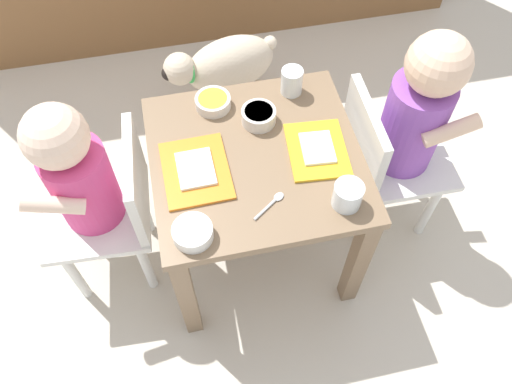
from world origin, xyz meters
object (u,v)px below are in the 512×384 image
(dining_table, at_px, (256,177))
(food_tray_right, at_px, (317,149))
(seated_child_left, at_px, (85,180))
(food_tray_left, at_px, (196,170))
(water_cup_right, at_px, (347,196))
(dog, at_px, (225,66))
(cereal_bowl_left_side, at_px, (193,232))
(water_cup_left, at_px, (292,83))
(seated_child_right, at_px, (411,119))
(veggie_bowl_far, at_px, (213,102))
(spoon_by_left_tray, at_px, (272,203))
(cereal_bowl_right_side, at_px, (259,116))

(dining_table, height_order, food_tray_right, food_tray_right)
(seated_child_left, relative_size, food_tray_left, 3.34)
(water_cup_right, bearing_deg, dog, 101.65)
(water_cup_right, height_order, cereal_bowl_left_side, water_cup_right)
(water_cup_left, xyz_separation_m, water_cup_right, (0.04, -0.38, -0.00))
(seated_child_right, height_order, food_tray_right, seated_child_right)
(seated_child_left, xyz_separation_m, water_cup_right, (0.60, -0.21, 0.05))
(dog, distance_m, veggie_bowl_far, 0.49)
(spoon_by_left_tray, bearing_deg, dining_table, 92.51)
(dining_table, distance_m, seated_child_right, 0.44)
(seated_child_right, distance_m, dog, 0.73)
(food_tray_left, relative_size, food_tray_right, 1.06)
(water_cup_left, xyz_separation_m, cereal_bowl_left_side, (-0.32, -0.39, -0.01))
(food_tray_left, xyz_separation_m, water_cup_right, (0.33, -0.16, 0.02))
(food_tray_right, relative_size, veggie_bowl_far, 2.06)
(dining_table, distance_m, spoon_by_left_tray, 0.17)
(veggie_bowl_far, xyz_separation_m, spoon_by_left_tray, (0.08, -0.33, -0.01))
(seated_child_right, bearing_deg, food_tray_left, -174.77)
(water_cup_left, xyz_separation_m, cereal_bowl_right_side, (-0.11, -0.09, -0.01))
(seated_child_left, distance_m, dog, 0.75)
(water_cup_right, bearing_deg, dining_table, 134.65)
(veggie_bowl_far, bearing_deg, seated_child_right, -16.75)
(dining_table, bearing_deg, water_cup_left, 54.71)
(dining_table, xyz_separation_m, dog, (0.02, 0.60, -0.15))
(food_tray_right, height_order, cereal_bowl_left_side, cereal_bowl_left_side)
(dog, bearing_deg, dining_table, -91.58)
(water_cup_left, height_order, water_cup_right, water_cup_left)
(dining_table, distance_m, veggie_bowl_far, 0.23)
(dining_table, xyz_separation_m, seated_child_left, (-0.42, 0.03, 0.06))
(seated_child_right, relative_size, water_cup_left, 9.86)
(cereal_bowl_left_side, bearing_deg, food_tray_right, 27.60)
(dining_table, relative_size, seated_child_left, 0.77)
(water_cup_left, height_order, cereal_bowl_right_side, water_cup_left)
(food_tray_left, bearing_deg, spoon_by_left_tray, -39.11)
(dining_table, xyz_separation_m, cereal_bowl_right_side, (0.03, 0.11, 0.11))
(dog, distance_m, spoon_by_left_tray, 0.78)
(food_tray_right, bearing_deg, water_cup_left, 93.42)
(cereal_bowl_right_side, bearing_deg, spoon_by_left_tray, -95.44)
(dog, bearing_deg, water_cup_left, -72.79)
(seated_child_left, xyz_separation_m, seated_child_right, (0.85, 0.00, 0.02))
(cereal_bowl_right_side, bearing_deg, dog, 91.68)
(seated_child_left, height_order, dog, seated_child_left)
(dining_table, distance_m, water_cup_right, 0.28)
(dining_table, bearing_deg, veggie_bowl_far, 112.06)
(cereal_bowl_right_side, relative_size, cereal_bowl_left_side, 0.98)
(dog, bearing_deg, seated_child_left, -128.04)
(cereal_bowl_left_side, height_order, veggie_bowl_far, cereal_bowl_left_side)
(cereal_bowl_left_side, distance_m, veggie_bowl_far, 0.40)
(food_tray_right, bearing_deg, food_tray_left, 180.00)
(dining_table, bearing_deg, food_tray_left, -173.99)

